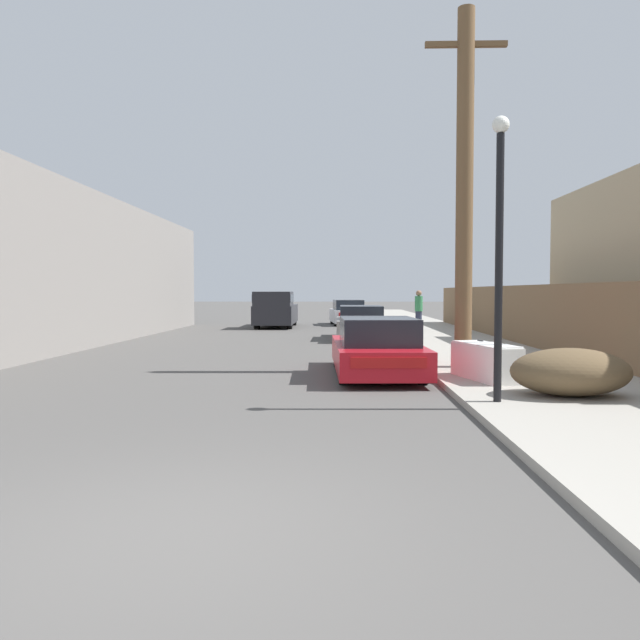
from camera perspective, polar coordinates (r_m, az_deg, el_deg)
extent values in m
plane|color=#4F4C49|center=(5.02, -13.26, -18.60)|extent=(220.00, 220.00, 0.00)
cube|color=#9E998E|center=(28.37, 9.79, -0.98)|extent=(4.20, 63.00, 0.12)
cube|color=white|center=(12.48, 14.90, -3.74)|extent=(1.05, 1.91, 0.66)
cube|color=white|center=(12.45, 14.92, -2.16)|extent=(1.01, 1.83, 0.03)
cube|color=#333335|center=(13.02, 14.44, -1.83)|extent=(0.08, 0.20, 0.02)
cube|color=gray|center=(12.70, 14.32, -1.97)|extent=(0.63, 0.22, 0.01)
cube|color=gray|center=(12.21, 15.52, -2.17)|extent=(0.63, 0.22, 0.01)
cube|color=red|center=(13.68, 5.14, -3.22)|extent=(1.95, 4.70, 0.56)
cube|color=black|center=(13.22, 5.32, -1.00)|extent=(1.61, 2.28, 0.56)
cube|color=#B21414|center=(11.37, 6.30, -3.92)|extent=(1.39, 0.08, 0.19)
cylinder|color=black|center=(15.07, 1.67, -3.06)|extent=(0.22, 0.66, 0.65)
cylinder|color=black|center=(15.20, 7.49, -3.03)|extent=(0.22, 0.66, 0.65)
cylinder|color=black|center=(12.21, 2.19, -4.38)|extent=(0.22, 0.66, 0.65)
cylinder|color=black|center=(12.38, 9.36, -4.32)|extent=(0.22, 0.66, 0.65)
cube|color=gray|center=(23.94, 3.74, -0.64)|extent=(1.85, 4.68, 0.64)
cube|color=black|center=(23.73, 3.76, 0.71)|extent=(1.58, 2.62, 0.50)
cube|color=#B21414|center=(21.59, 3.95, -0.70)|extent=(1.42, 0.04, 0.22)
cylinder|color=black|center=(25.38, 1.84, -0.79)|extent=(0.20, 0.63, 0.62)
cylinder|color=black|center=(25.43, 5.41, -0.79)|extent=(0.20, 0.63, 0.62)
cylinder|color=black|center=(22.49, 1.84, -1.22)|extent=(0.20, 0.63, 0.62)
cylinder|color=black|center=(22.55, 5.87, -1.22)|extent=(0.20, 0.63, 0.62)
cube|color=silver|center=(34.24, 2.55, 0.38)|extent=(2.08, 4.34, 0.68)
cube|color=black|center=(34.06, 2.58, 1.40)|extent=(1.69, 2.47, 0.54)
cube|color=#B21414|center=(32.13, 2.94, 0.45)|extent=(1.35, 0.14, 0.24)
cylinder|color=black|center=(35.48, 1.14, 0.20)|extent=(0.25, 0.67, 0.65)
cylinder|color=black|center=(35.63, 3.54, 0.21)|extent=(0.25, 0.67, 0.65)
cylinder|color=black|center=(32.88, 1.48, 0.01)|extent=(0.25, 0.67, 0.65)
cylinder|color=black|center=(33.04, 4.07, 0.02)|extent=(0.25, 0.67, 0.65)
cube|color=#232328|center=(32.05, -4.01, 0.55)|extent=(1.92, 5.35, 0.91)
cube|color=#232328|center=(30.57, -4.27, 1.95)|extent=(1.80, 2.41, 0.69)
cube|color=black|center=(30.57, -4.27, 1.99)|extent=(1.84, 2.36, 0.38)
cylinder|color=black|center=(30.35, -2.81, -0.03)|extent=(0.26, 0.84, 0.84)
cylinder|color=black|center=(30.51, -5.78, -0.03)|extent=(0.26, 0.84, 0.84)
cylinder|color=black|center=(33.65, -2.41, 0.23)|extent=(0.26, 0.84, 0.84)
cylinder|color=black|center=(33.79, -5.09, 0.23)|extent=(0.26, 0.84, 0.84)
cylinder|color=brown|center=(14.51, 13.08, 11.54)|extent=(0.38, 0.38, 7.92)
cube|color=brown|center=(15.33, 13.21, 23.33)|extent=(1.80, 0.12, 0.12)
cylinder|color=black|center=(9.91, 16.04, 4.53)|extent=(0.12, 0.12, 4.08)
sphere|color=white|center=(10.22, 16.20, 16.79)|extent=(0.26, 0.26, 0.26)
ellipsoid|color=brown|center=(10.94, 21.91, -4.43)|extent=(1.92, 1.40, 0.78)
cube|color=brown|center=(21.02, 18.21, 0.45)|extent=(0.08, 29.86, 1.90)
cylinder|color=#282D42|center=(27.65, 9.01, -0.07)|extent=(0.28, 0.28, 0.84)
cylinder|color=#337F4C|center=(27.63, 9.02, 1.49)|extent=(0.34, 0.34, 0.66)
sphere|color=#8C664C|center=(27.62, 9.02, 2.44)|extent=(0.25, 0.25, 0.25)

